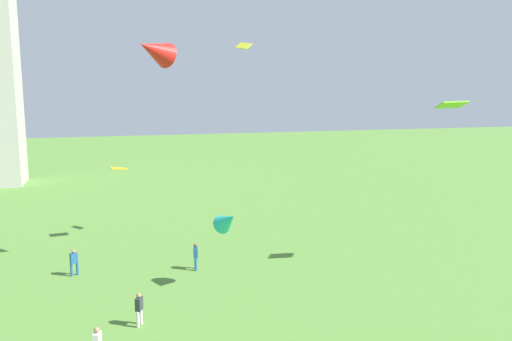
% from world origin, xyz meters
% --- Properties ---
extents(person_0, '(0.35, 0.51, 1.66)m').
position_xyz_m(person_0, '(0.37, 20.32, 0.94)').
color(person_0, '#235693').
rests_on(person_0, ground_plane).
extents(person_1, '(0.41, 0.48, 1.60)m').
position_xyz_m(person_1, '(-3.49, 13.58, 0.91)').
color(person_1, silver).
rests_on(person_1, ground_plane).
extents(person_4, '(0.48, 0.39, 1.60)m').
position_xyz_m(person_4, '(-6.72, 21.41, 0.91)').
color(person_4, '#235693').
rests_on(person_4, ground_plane).
extents(kite_flying_1, '(1.73, 1.27, 0.49)m').
position_xyz_m(kite_flying_1, '(14.87, 15.92, 10.07)').
color(kite_flying_1, '#7BD128').
extents(kite_flying_2, '(2.85, 2.72, 2.00)m').
position_xyz_m(kite_flying_2, '(-1.73, 20.78, 13.18)').
color(kite_flying_2, red).
extents(kite_flying_3, '(1.52, 2.03, 1.65)m').
position_xyz_m(kite_flying_3, '(1.48, 16.51, 3.96)').
color(kite_flying_3, '#22BAA9').
extents(kite_flying_4, '(1.33, 1.04, 0.23)m').
position_xyz_m(kite_flying_4, '(-3.76, 28.15, 5.34)').
color(kite_flying_4, gold).
extents(kite_flying_5, '(1.15, 1.18, 0.59)m').
position_xyz_m(kite_flying_5, '(4.85, 25.31, 13.96)').
color(kite_flying_5, gold).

